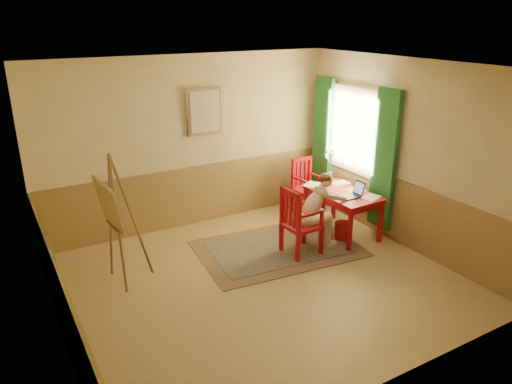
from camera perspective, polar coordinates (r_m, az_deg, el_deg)
room at (r=6.00m, az=0.55°, el=1.14°), size 5.04×4.54×2.84m
wainscot at (r=6.99m, az=-2.79°, el=-3.98°), size 5.00×4.50×1.00m
window at (r=8.25m, az=11.27°, el=5.69°), size 0.12×2.01×2.20m
wall_portrait at (r=7.89m, az=-6.09°, el=9.44°), size 0.60×0.05×0.76m
rug at (r=7.43m, az=2.60°, el=-6.64°), size 2.54×1.83×0.02m
table at (r=7.79m, az=10.17°, el=-0.63°), size 0.75×1.22×0.72m
chair_left at (r=7.08m, az=5.08°, el=-3.51°), size 0.50×0.48×1.04m
chair_back at (r=8.62m, az=6.00°, el=0.70°), size 0.47×0.49×0.99m
figure at (r=7.24m, az=7.18°, el=-1.94°), size 0.88×0.38×1.18m
laptop at (r=7.60m, az=11.37°, el=-0.17°), size 0.37×0.23×0.22m
papers at (r=7.92m, az=10.34°, el=0.43°), size 0.80×1.25×0.00m
vase at (r=8.25m, az=8.72°, el=2.99°), size 0.22×0.25×0.50m
wastebasket at (r=7.79m, az=10.18°, el=-4.54°), size 0.27×0.27×0.28m
easel at (r=6.35m, az=-16.63°, el=-1.96°), size 0.62×0.79×1.78m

